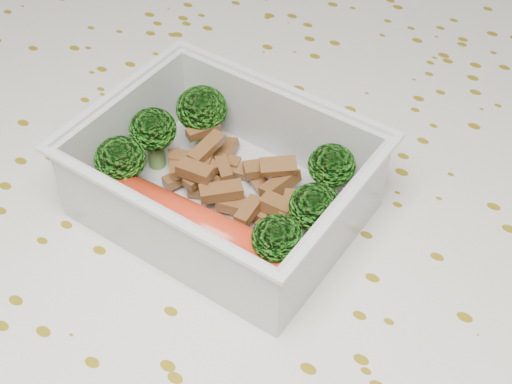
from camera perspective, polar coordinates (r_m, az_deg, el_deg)
The scene contains 6 objects.
dining_table at distance 0.54m, azimuth 0.74°, elevation -8.42°, with size 1.40×0.90×0.75m.
tablecloth at distance 0.50m, azimuth 0.79°, elevation -5.04°, with size 1.46×0.96×0.19m.
lunch_container at distance 0.46m, azimuth -2.57°, elevation 0.38°, with size 0.18×0.14×0.06m.
broccoli_florets at distance 0.46m, azimuth -2.56°, elevation 2.36°, with size 0.16×0.11×0.05m.
meat_pile at distance 0.47m, azimuth -1.77°, elevation 1.07°, with size 0.11×0.07×0.03m.
sausage at distance 0.44m, azimuth -4.95°, elevation -2.75°, with size 0.16×0.03×0.03m.
Camera 1 is at (0.16, -0.27, 1.11)m, focal length 50.00 mm.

